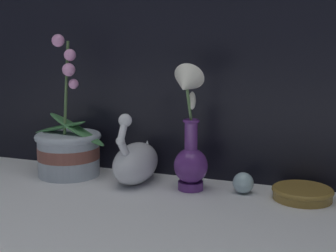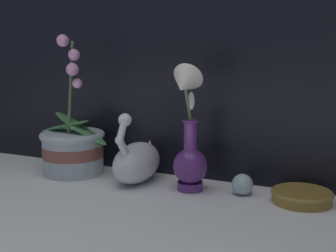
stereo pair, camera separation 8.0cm
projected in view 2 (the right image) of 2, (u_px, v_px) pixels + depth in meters
ground_plane at (156, 199)px, 1.11m from camera, size 2.80×2.80×0.00m
orchid_potted_plant at (73, 147)px, 1.32m from camera, size 0.25×0.18×0.39m
swan_figurine at (137, 161)px, 1.24m from camera, size 0.10×0.20×0.19m
blue_vase at (189, 143)px, 1.15m from camera, size 0.09×0.13×0.32m
glass_sphere at (242, 184)px, 1.14m from camera, size 0.05×0.05×0.05m
amber_dish at (302, 195)px, 1.09m from camera, size 0.14×0.14×0.03m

